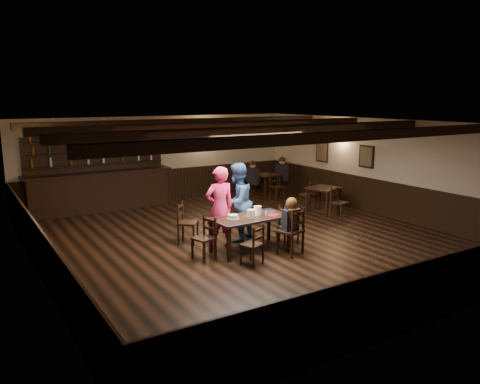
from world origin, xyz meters
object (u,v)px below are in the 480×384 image
dining_table (250,220)px  woman_pink (220,208)px  chair_near_right (294,228)px  cake (233,217)px  chair_near_left (255,242)px  bar_counter (99,186)px  man_blue (237,202)px

dining_table → woman_pink: bearing=132.6°
dining_table → chair_near_right: bearing=-49.9°
woman_pink → cake: woman_pink is taller
chair_near_left → woman_pink: bearing=92.0°
woman_pink → chair_near_right: bearing=136.3°
chair_near_right → woman_pink: (-1.08, 1.23, 0.32)m
chair_near_left → woman_pink: (-0.05, 1.32, 0.43)m
chair_near_right → bar_counter: bar_counter is taller
chair_near_right → woman_pink: woman_pink is taller
chair_near_right → bar_counter: size_ratio=0.24×
dining_table → cake: size_ratio=6.48×
dining_table → woman_pink: (-0.47, 0.51, 0.23)m
woman_pink → bar_counter: (-1.24, 5.00, -0.18)m
bar_counter → cake: bearing=-76.4°
chair_near_right → cake: 1.30m
man_blue → cake: man_blue is taller
woman_pink → man_blue: 0.67m
dining_table → cake: cake is taller
dining_table → woman_pink: size_ratio=0.95×
woman_pink → cake: 0.46m
chair_near_left → man_blue: man_blue is taller
chair_near_left → woman_pink: 1.39m
chair_near_right → man_blue: (-0.46, 1.51, 0.32)m
chair_near_right → bar_counter: (-2.32, 6.24, 0.14)m
chair_near_left → cake: cake is taller
dining_table → chair_near_right: (0.61, -0.72, -0.09)m
woman_pink → bar_counter: size_ratio=0.43×
cake → man_blue: bearing=52.6°
chair_near_right → man_blue: man_blue is taller
chair_near_right → cake: (-1.01, 0.79, 0.20)m
man_blue → cake: bearing=27.7°
man_blue → bar_counter: 5.09m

